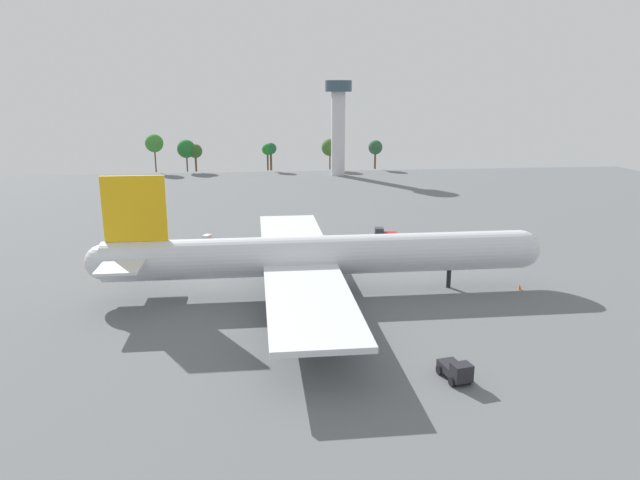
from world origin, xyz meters
The scene contains 8 objects.
ground_plane centered at (0.00, 0.00, 0.00)m, with size 276.48×276.48×0.00m, color slate.
cargo_airplane centered at (-0.51, 0.00, 5.80)m, with size 69.12×63.57×18.45m.
pushback_tractor centered at (-18.36, 28.52, 1.13)m, with size 4.13×3.40×2.48m.
fuel_truck centered at (16.96, 30.68, 1.21)m, with size 4.87×3.13×2.53m.
maintenance_van centered at (11.28, -29.43, 1.15)m, with size 3.13×4.67×2.34m.
safety_cone_nose centered at (31.10, -2.31, 0.41)m, with size 0.57×0.57×0.82m, color orange.
control_tower centered at (21.00, 126.45, 20.27)m, with size 9.51×9.51×33.63m.
tree_line_backdrop centered at (-13.07, 142.18, 8.91)m, with size 91.03×6.92×14.31m.
Camera 1 is at (-9.55, -83.80, 30.05)m, focal length 32.56 mm.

